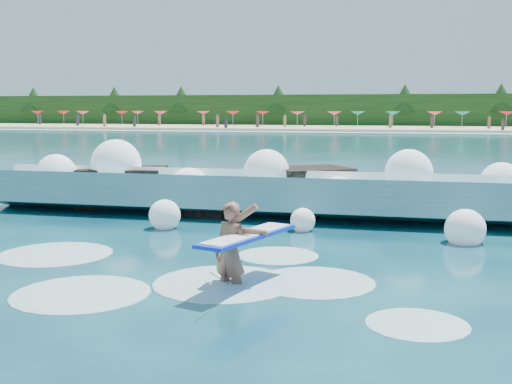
# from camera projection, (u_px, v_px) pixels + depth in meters

# --- Properties ---
(ground) EXTENTS (200.00, 200.00, 0.00)m
(ground) POSITION_uv_depth(u_px,v_px,m) (151.00, 268.00, 11.80)
(ground) COLOR #072039
(ground) RESTS_ON ground
(beach) EXTENTS (140.00, 20.00, 0.40)m
(beach) POSITION_uv_depth(u_px,v_px,m) (380.00, 129.00, 86.84)
(beach) COLOR tan
(beach) RESTS_ON ground
(wet_band) EXTENTS (140.00, 5.00, 0.08)m
(wet_band) POSITION_uv_depth(u_px,v_px,m) (375.00, 133.00, 76.28)
(wet_band) COLOR silver
(wet_band) RESTS_ON ground
(treeline) EXTENTS (140.00, 4.00, 5.00)m
(treeline) POSITION_uv_depth(u_px,v_px,m) (384.00, 111.00, 96.17)
(treeline) COLOR black
(treeline) RESTS_ON ground
(breaking_wave) EXTENTS (17.69, 2.77, 1.52)m
(breaking_wave) POSITION_uv_depth(u_px,v_px,m) (298.00, 196.00, 17.49)
(breaking_wave) COLOR teal
(breaking_wave) RESTS_ON ground
(rock_cluster) EXTENTS (8.43, 3.45, 1.44)m
(rock_cluster) POSITION_uv_depth(u_px,v_px,m) (205.00, 192.00, 18.83)
(rock_cluster) COLOR black
(rock_cluster) RESTS_ON ground
(surfer_with_board) EXTENTS (1.24, 2.88, 1.68)m
(surfer_with_board) POSITION_uv_depth(u_px,v_px,m) (234.00, 249.00, 10.52)
(surfer_with_board) COLOR brown
(surfer_with_board) RESTS_ON ground
(wave_spray) EXTENTS (15.61, 4.28, 2.14)m
(wave_spray) POSITION_uv_depth(u_px,v_px,m) (281.00, 181.00, 17.45)
(wave_spray) COLOR white
(wave_spray) RESTS_ON ground
(surf_foam) EXTENTS (8.95, 5.28, 0.12)m
(surf_foam) POSITION_uv_depth(u_px,v_px,m) (182.00, 276.00, 11.19)
(surf_foam) COLOR silver
(surf_foam) RESTS_ON ground
(beach_umbrellas) EXTENTS (110.92, 6.70, 0.50)m
(beach_umbrellas) POSITION_uv_depth(u_px,v_px,m) (380.00, 113.00, 88.80)
(beach_umbrellas) COLOR red
(beach_umbrellas) RESTS_ON ground
(beachgoers) EXTENTS (85.93, 14.08, 1.94)m
(beachgoers) POSITION_uv_depth(u_px,v_px,m) (326.00, 122.00, 87.18)
(beachgoers) COLOR #3F332D
(beachgoers) RESTS_ON ground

